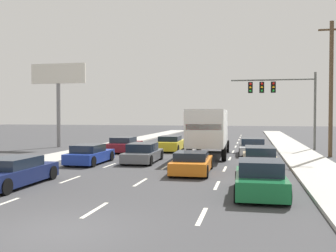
% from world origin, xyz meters
% --- Properties ---
extents(ground_plane, '(140.00, 140.00, 0.00)m').
position_xyz_m(ground_plane, '(0.00, 25.00, 0.00)').
color(ground_plane, '#3D3D3F').
extents(sidewalk_right, '(2.80, 80.00, 0.14)m').
position_xyz_m(sidewalk_right, '(8.35, 20.00, 0.07)').
color(sidewalk_right, '#B2AFA8').
rests_on(sidewalk_right, ground_plane).
extents(sidewalk_left, '(2.80, 80.00, 0.14)m').
position_xyz_m(sidewalk_left, '(-8.35, 20.00, 0.07)').
color(sidewalk_left, '#B2AFA8').
rests_on(sidewalk_left, ground_plane).
extents(lane_markings, '(6.94, 57.00, 0.01)m').
position_xyz_m(lane_markings, '(-0.00, 19.76, 0.00)').
color(lane_markings, silver).
rests_on(lane_markings, ground_plane).
extents(car_maroon, '(2.03, 4.38, 1.20)m').
position_xyz_m(car_maroon, '(-5.29, 20.34, 0.56)').
color(car_maroon, maroon).
rests_on(car_maroon, ground_plane).
extents(car_blue, '(1.87, 4.11, 1.19)m').
position_xyz_m(car_blue, '(-4.90, 12.72, 0.56)').
color(car_blue, '#1E389E').
rests_on(car_blue, ground_plane).
extents(car_navy, '(1.99, 4.61, 1.21)m').
position_xyz_m(car_navy, '(-5.04, 5.30, 0.57)').
color(car_navy, '#141E4C').
rests_on(car_navy, ground_plane).
extents(car_yellow, '(2.04, 4.33, 1.25)m').
position_xyz_m(car_yellow, '(-1.78, 21.89, 0.59)').
color(car_yellow, yellow).
rests_on(car_yellow, ground_plane).
extents(car_gray, '(2.01, 4.30, 1.22)m').
position_xyz_m(car_gray, '(-1.89, 14.11, 0.57)').
color(car_gray, slate).
rests_on(car_gray, ground_plane).
extents(box_truck, '(2.77, 9.13, 3.36)m').
position_xyz_m(box_truck, '(1.89, 18.16, 1.96)').
color(box_truck, white).
rests_on(box_truck, ground_plane).
extents(car_orange, '(2.04, 4.29, 1.13)m').
position_xyz_m(car_orange, '(1.83, 10.43, 0.52)').
color(car_orange, orange).
rests_on(car_orange, ground_plane).
extents(car_silver, '(2.03, 4.62, 1.25)m').
position_xyz_m(car_silver, '(4.93, 20.23, 0.58)').
color(car_silver, '#B7BABF').
rests_on(car_silver, ground_plane).
extents(car_tan, '(1.94, 4.57, 1.30)m').
position_xyz_m(car_tan, '(5.27, 12.11, 0.60)').
color(car_tan, tan).
rests_on(car_tan, ground_plane).
extents(car_green, '(1.97, 4.14, 1.33)m').
position_xyz_m(car_green, '(5.15, 5.66, 0.60)').
color(car_green, '#196B38').
rests_on(car_green, ground_plane).
extents(traffic_signal_mast, '(7.20, 0.69, 6.66)m').
position_xyz_m(traffic_signal_mast, '(6.88, 25.35, 5.00)').
color(traffic_signal_mast, '#595B56').
rests_on(traffic_signal_mast, ground_plane).
extents(utility_pole_mid, '(1.80, 0.28, 9.65)m').
position_xyz_m(utility_pole_mid, '(10.35, 19.88, 4.96)').
color(utility_pole_mid, brown).
rests_on(utility_pole_mid, ground_plane).
extents(roadside_billboard, '(5.42, 0.36, 7.76)m').
position_xyz_m(roadside_billboard, '(-12.69, 23.19, 5.77)').
color(roadside_billboard, slate).
rests_on(roadside_billboard, ground_plane).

